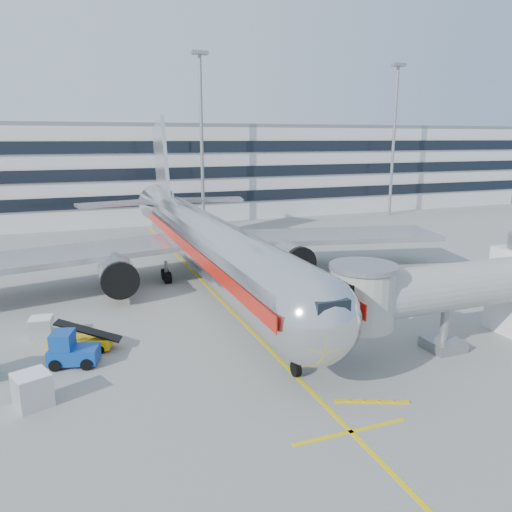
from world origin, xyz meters
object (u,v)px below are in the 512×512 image
object	(u,v)px
ramp_worker	(64,344)
belt_loader	(81,341)
cargo_container_front	(32,390)
cargo_container_right	(42,328)
main_jet	(204,240)
baggage_tug	(71,351)

from	to	relation	value
ramp_worker	belt_loader	bearing A→B (deg)	8.07
cargo_container_front	cargo_container_right	bearing A→B (deg)	89.21
main_jet	cargo_container_right	bearing A→B (deg)	-148.10
main_jet	cargo_container_front	size ratio (longest dim) A/B	24.07
belt_loader	baggage_tug	distance (m)	2.27
main_jet	baggage_tug	xyz separation A→B (m)	(-12.02, -13.57, -3.31)
main_jet	ramp_worker	distance (m)	17.69
baggage_tug	ramp_worker	xyz separation A→B (m)	(-0.37, 1.41, -0.11)
cargo_container_front	baggage_tug	bearing A→B (deg)	65.90
main_jet	baggage_tug	distance (m)	18.43
belt_loader	ramp_worker	world-z (taller)	belt_loader
belt_loader	cargo_container_right	size ratio (longest dim) A/B	2.56
belt_loader	baggage_tug	xyz separation A→B (m)	(-0.64, -2.15, 0.36)
main_jet	baggage_tug	bearing A→B (deg)	-131.54
cargo_container_right	cargo_container_front	distance (m)	9.25
cargo_container_right	ramp_worker	world-z (taller)	ramp_worker
cargo_container_front	main_jet	bearing A→B (deg)	52.01
cargo_container_front	ramp_worker	xyz separation A→B (m)	(1.54, 5.69, -0.07)
main_jet	cargo_container_front	world-z (taller)	main_jet
belt_loader	baggage_tug	world-z (taller)	baggage_tug
cargo_container_right	cargo_container_front	size ratio (longest dim) A/B	0.77
belt_loader	ramp_worker	distance (m)	1.27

